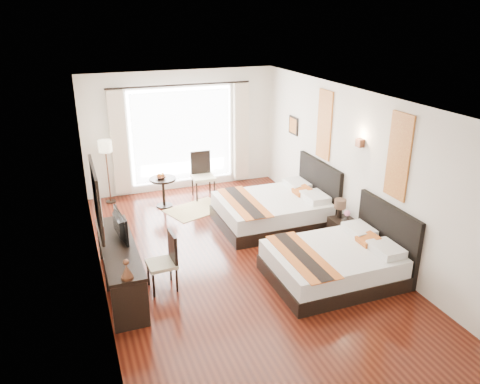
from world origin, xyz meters
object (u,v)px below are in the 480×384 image
object	(u,v)px
bed_far	(275,209)
console_desk	(120,267)
bed_near	(337,262)
vase	(347,219)
side_table	(164,192)
window_chair	(203,184)
table_lamp	(340,205)
nightstand	(343,232)
desk_chair	(163,272)
floor_lamp	(105,151)
television	(116,226)
fruit_bowl	(161,178)

from	to	relation	value
bed_far	console_desk	distance (m)	3.48
bed_near	vase	distance (m)	1.14
side_table	window_chair	xyz separation A→B (m)	(0.96, 0.22, -0.01)
table_lamp	side_table	xyz separation A→B (m)	(-2.68, 2.79, -0.41)
table_lamp	console_desk	size ratio (longest dim) A/B	0.16
nightstand	console_desk	distance (m)	4.00
vase	desk_chair	xyz separation A→B (m)	(-3.37, -0.17, -0.29)
table_lamp	window_chair	bearing A→B (deg)	119.70
floor_lamp	television	bearing A→B (deg)	-93.35
bed_far	vase	bearing A→B (deg)	-61.14
console_desk	television	world-z (taller)	television
nightstand	bed_near	bearing A→B (deg)	-126.73
bed_near	side_table	size ratio (longest dim) A/B	3.09
nightstand	window_chair	size ratio (longest dim) A/B	0.48
bed_near	television	xyz separation A→B (m)	(-3.26, 1.14, 0.67)
television	side_table	world-z (taller)	television
console_desk	desk_chair	distance (m)	0.66
nightstand	vase	distance (m)	0.34
table_lamp	fruit_bowl	bearing A→B (deg)	134.43
bed_near	vase	xyz separation A→B (m)	(0.70, 0.86, 0.27)
vase	television	distance (m)	3.99
bed_near	console_desk	xyz separation A→B (m)	(-3.28, 0.91, 0.08)
bed_far	floor_lamp	bearing A→B (deg)	142.35
table_lamp	vase	xyz separation A→B (m)	(0.00, -0.24, -0.17)
television	side_table	xyz separation A→B (m)	(1.28, 2.76, -0.64)
nightstand	television	world-z (taller)	television
television	desk_chair	world-z (taller)	television
desk_chair	bed_far	bearing A→B (deg)	-152.10
desk_chair	window_chair	bearing A→B (deg)	-118.46
vase	bed_near	bearing A→B (deg)	-129.18
television	desk_chair	xyz separation A→B (m)	(0.59, -0.45, -0.69)
bed_far	console_desk	xyz separation A→B (m)	(-3.22, -1.33, 0.06)
television	fruit_bowl	xyz separation A→B (m)	(1.24, 2.74, -0.28)
console_desk	vase	bearing A→B (deg)	-0.75
side_table	window_chair	distance (m)	0.99
side_table	window_chair	size ratio (longest dim) A/B	0.62
nightstand	television	bearing A→B (deg)	177.52
console_desk	desk_chair	xyz separation A→B (m)	(0.61, -0.22, -0.10)
desk_chair	fruit_bowl	size ratio (longest dim) A/B	4.25
fruit_bowl	bed_far	bearing A→B (deg)	-39.92
console_desk	floor_lamp	bearing A→B (deg)	86.55
floor_lamp	side_table	bearing A→B (deg)	-31.27
bed_near	bed_far	distance (m)	2.24
desk_chair	table_lamp	bearing A→B (deg)	-175.77
side_table	bed_far	bearing A→B (deg)	-40.82
bed_near	bed_far	bearing A→B (deg)	91.47
console_desk	desk_chair	world-z (taller)	desk_chair
bed_near	television	bearing A→B (deg)	160.69
floor_lamp	fruit_bowl	xyz separation A→B (m)	(1.04, -0.67, -0.53)
window_chair	nightstand	bearing A→B (deg)	30.82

